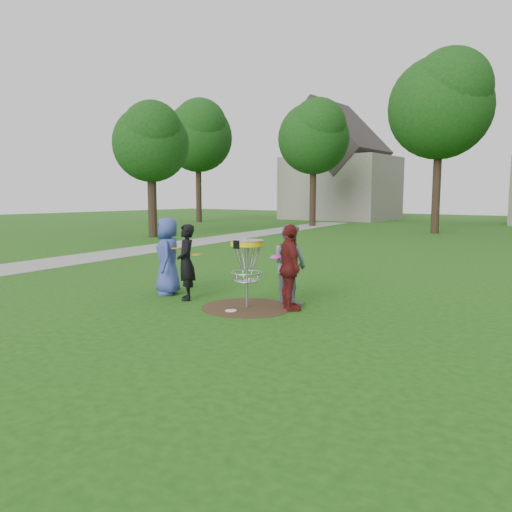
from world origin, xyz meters
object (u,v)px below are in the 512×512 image
Objects in this scene: player_black at (186,262)px; player_grey at (289,264)px; player_blue at (168,256)px; disc_golf_basket at (247,257)px; player_maroon at (290,268)px.

player_grey is at bearing 69.35° from player_black.
player_blue is at bearing 29.59° from player_grey.
player_grey reaches higher than disc_golf_basket.
player_black is at bearing 39.89° from player_grey.
player_blue is at bearing 45.02° from player_maroon.
player_blue is 1.25× the size of disc_golf_basket.
player_blue reaches higher than player_black.
player_black is 2.19m from player_grey.
player_blue reaches higher than player_grey.
player_blue is at bearing -150.96° from player_black.
player_maroon is (2.28, 0.50, 0.03)m from player_black.
player_black is 1.51m from disc_golf_basket.
player_black is 1.16× the size of disc_golf_basket.
player_blue is 1.03× the size of player_maroon.
player_grey is (1.96, 0.98, 0.02)m from player_black.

